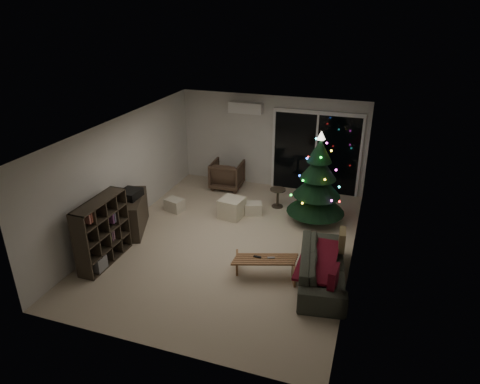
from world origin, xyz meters
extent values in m
plane|color=beige|center=(0.00, 0.00, 0.00)|extent=(6.50, 6.50, 0.00)
plane|color=white|center=(0.00, 0.00, 2.50)|extent=(6.50, 6.50, 0.00)
cube|color=silver|center=(0.00, 3.25, 1.25)|extent=(5.00, 0.02, 2.50)
cube|color=silver|center=(0.00, -3.25, 1.25)|extent=(5.00, 0.02, 2.50)
cube|color=silver|center=(-2.50, 0.00, 1.25)|extent=(0.02, 6.50, 2.50)
cube|color=silver|center=(2.50, 0.00, 1.25)|extent=(0.02, 6.50, 2.50)
cube|color=black|center=(1.20, 3.23, 1.05)|extent=(2.20, 0.02, 2.10)
cube|color=white|center=(-0.70, 3.13, 2.15)|extent=(0.90, 0.22, 0.28)
cube|color=#3F3833|center=(1.20, 3.75, -0.05)|extent=(2.60, 1.00, 0.10)
cube|color=white|center=(1.20, 4.15, 0.50)|extent=(2.20, 0.06, 1.00)
cube|color=#2C261F|center=(-2.25, -0.20, 0.40)|extent=(0.91, 1.35, 0.79)
cube|color=black|center=(-2.25, -0.20, 0.88)|extent=(0.40, 0.48, 0.17)
imported|color=#423626|center=(-1.08, 2.69, 0.38)|extent=(0.85, 0.87, 0.76)
cube|color=beige|center=(-0.37, 1.10, 0.23)|extent=(0.59, 0.59, 0.47)
cube|color=silver|center=(-1.81, 0.96, 0.15)|extent=(0.49, 0.42, 0.30)
cube|color=silver|center=(0.06, 1.41, 0.14)|extent=(0.48, 0.42, 0.28)
cylinder|color=#2C261F|center=(0.52, 1.97, 0.24)|extent=(0.49, 0.49, 0.48)
cylinder|color=black|center=(-0.83, 3.44, 0.80)|extent=(0.26, 0.26, 1.61)
imported|color=#42493B|center=(2.05, -0.78, 0.30)|extent=(1.10, 2.17, 0.61)
cube|color=maroon|center=(1.95, -0.78, 0.44)|extent=(0.65, 1.49, 0.05)
cube|color=#766546|center=(2.30, -0.13, 0.55)|extent=(0.15, 0.41, 0.40)
cube|color=maroon|center=(2.30, -1.43, 0.55)|extent=(0.15, 0.41, 0.40)
cube|color=black|center=(0.86, -0.95, 0.38)|extent=(0.14, 0.04, 0.02)
cube|color=slate|center=(1.11, -0.90, 0.38)|extent=(0.14, 0.08, 0.02)
cone|color=#13381F|center=(1.53, 1.53, 1.08)|extent=(1.74, 1.74, 2.16)
camera|label=1|loc=(2.71, -7.44, 4.71)|focal=32.00mm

